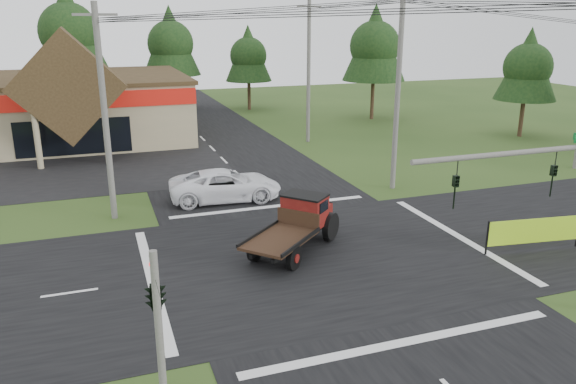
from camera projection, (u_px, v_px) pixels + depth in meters
name	position (u px, v px, depth m)	size (l,w,h in m)	color
ground	(320.00, 257.00, 23.91)	(120.00, 120.00, 0.00)	#294217
road_ns	(320.00, 257.00, 23.90)	(12.00, 120.00, 0.02)	black
road_ew	(320.00, 257.00, 23.90)	(120.00, 12.00, 0.02)	black
parking_apron	(11.00, 174.00, 36.62)	(28.00, 14.00, 0.02)	black
traffic_signal_corner	(155.00, 281.00, 13.90)	(0.53, 2.48, 4.40)	#595651
utility_pole_nw	(105.00, 113.00, 27.00)	(2.00, 0.30, 10.50)	#595651
utility_pole_ne	(398.00, 89.00, 31.89)	(2.00, 0.30, 11.50)	#595651
utility_pole_n	(309.00, 71.00, 44.56)	(2.00, 0.30, 11.20)	#595651
tree_row_c	(68.00, 29.00, 55.12)	(7.28, 7.28, 13.13)	#332316
tree_row_d	(170.00, 41.00, 59.57)	(6.16, 6.16, 11.11)	#332316
tree_row_e	(248.00, 54.00, 60.69)	(5.04, 5.04, 9.09)	#332316
tree_side_ne	(375.00, 43.00, 54.43)	(6.16, 6.16, 11.11)	#332316
tree_side_e_near	(528.00, 65.00, 46.54)	(5.04, 5.04, 9.09)	#332316
antique_flatbed_truck	(293.00, 226.00, 24.17)	(2.13, 5.59, 2.34)	#540D0C
roadside_banner	(533.00, 234.00, 24.33)	(4.53, 0.13, 1.55)	#9AD01B
white_pickup	(225.00, 185.00, 31.20)	(2.84, 6.17, 1.71)	white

